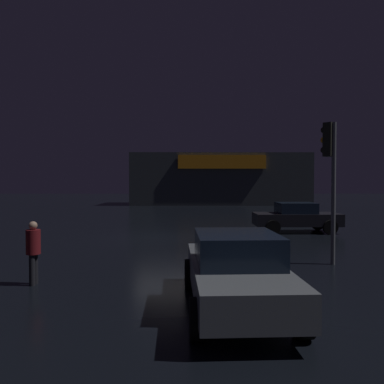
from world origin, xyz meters
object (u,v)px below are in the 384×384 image
object	(u,v)px
store_building	(219,179)
car_far	(236,270)
pedestrian	(33,248)
car_near	(296,217)
traffic_signal_main	(330,161)

from	to	relation	value
store_building	car_far	xyz separation A→B (m)	(-2.45, -34.24, -2.00)
pedestrian	car_far	bearing A→B (deg)	-20.66
car_near	car_far	xyz separation A→B (m)	(-4.40, -11.17, 0.01)
store_building	traffic_signal_main	distance (m)	30.21
car_far	car_near	bearing A→B (deg)	68.52
traffic_signal_main	car_near	world-z (taller)	traffic_signal_main
traffic_signal_main	pedestrian	world-z (taller)	traffic_signal_main
car_far	pedestrian	world-z (taller)	pedestrian
store_building	pedestrian	bearing A→B (deg)	-102.44
store_building	car_near	distance (m)	23.23
car_far	pedestrian	distance (m)	5.03
car_near	car_far	distance (m)	12.01
store_building	car_far	bearing A→B (deg)	-94.10
store_building	car_near	bearing A→B (deg)	-85.18
pedestrian	car_near	bearing A→B (deg)	45.90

